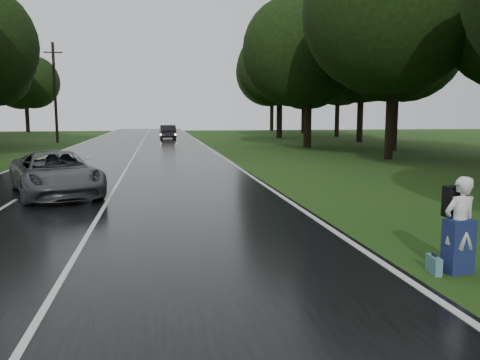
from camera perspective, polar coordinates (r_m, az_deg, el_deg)
name	(u,v)px	position (r m, az deg, el deg)	size (l,w,h in m)	color
ground	(50,302)	(8.07, -21.59, -13.28)	(160.00, 160.00, 0.00)	#234213
road	(129,165)	(27.57, -13.04, 1.72)	(12.00, 140.00, 0.04)	black
lane_center	(129,165)	(27.56, -13.05, 1.77)	(0.12, 140.00, 0.01)	silver
grey_car	(55,174)	(17.80, -21.04, 0.72)	(2.53, 5.48, 1.52)	#47484B
far_car	(168,132)	(55.97, -8.57, 5.64)	(1.70, 4.87, 1.60)	black
hitchhiker	(459,228)	(9.46, 24.51, -5.22)	(0.70, 0.65, 1.75)	silver
suitcase	(434,265)	(9.40, 21.98, -9.31)	(0.13, 0.44, 0.31)	teal
utility_pole_far	(58,143)	(52.53, -20.80, 4.17)	(1.80, 0.28, 9.96)	black
tree_right_d	(388,159)	(32.19, 17.14, 2.38)	(10.06, 10.06, 15.72)	black
tree_right_e	(307,147)	(42.22, 7.95, 3.85)	(8.87, 8.87, 13.86)	black
tree_right_f	(279,138)	(59.09, 4.66, 4.99)	(9.50, 9.50, 14.84)	black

